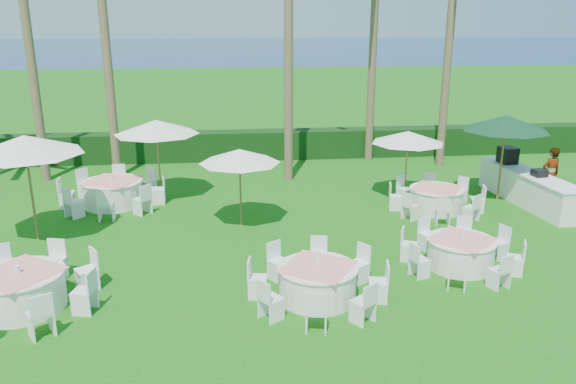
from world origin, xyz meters
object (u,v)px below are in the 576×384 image
object	(u,v)px
banquet_table_a	(21,290)
staff_person	(550,174)
umbrella_c	(156,127)
banquet_table_c	(461,252)
umbrella_a	(25,145)
umbrella_green	(506,123)
buffet_table	(527,187)
banquet_table_d	(113,192)
umbrella_d	(408,137)
banquet_table_f	(436,199)
umbrella_b	(240,156)
banquet_table_b	(318,282)

from	to	relation	value
banquet_table_a	staff_person	bearing A→B (deg)	20.75
umbrella_c	banquet_table_c	bearing A→B (deg)	-39.23
umbrella_a	umbrella_green	world-z (taller)	umbrella_a
banquet_table_a	umbrella_a	world-z (taller)	umbrella_a
umbrella_green	buffet_table	distance (m)	2.20
umbrella_green	staff_person	xyz separation A→B (m)	(1.56, -0.32, -1.67)
banquet_table_d	umbrella_d	bearing A→B (deg)	-1.62
banquet_table_a	banquet_table_d	world-z (taller)	banquet_table_d
umbrella_d	staff_person	distance (m)	4.81
banquet_table_f	staff_person	distance (m)	4.09
banquet_table_a	buffet_table	size ratio (longest dim) A/B	0.70
umbrella_green	banquet_table_f	bearing A→B (deg)	-161.11
buffet_table	umbrella_b	bearing A→B (deg)	-173.46
banquet_table_b	umbrella_b	size ratio (longest dim) A/B	1.29
banquet_table_a	staff_person	distance (m)	15.84
banquet_table_c	umbrella_green	size ratio (longest dim) A/B	0.99
banquet_table_d	banquet_table_f	size ratio (longest dim) A/B	1.13
banquet_table_a	umbrella_d	xyz separation A→B (m)	(10.21, 6.47, 1.66)
banquet_table_b	umbrella_d	size ratio (longest dim) A/B	1.25
umbrella_c	staff_person	size ratio (longest dim) A/B	1.52
umbrella_a	buffet_table	distance (m)	15.10
banquet_table_a	banquet_table_d	xyz separation A→B (m)	(0.63, 6.74, 0.02)
banquet_table_a	umbrella_a	distance (m)	4.57
banquet_table_a	umbrella_a	xyz separation A→B (m)	(-0.88, 3.90, 2.22)
banquet_table_a	umbrella_a	bearing A→B (deg)	102.69
banquet_table_f	staff_person	size ratio (longest dim) A/B	1.61
banquet_table_f	umbrella_b	world-z (taller)	umbrella_b
umbrella_a	umbrella_b	size ratio (longest dim) A/B	1.28
banquet_table_d	buffet_table	distance (m)	13.42
banquet_table_d	umbrella_green	world-z (taller)	umbrella_green
umbrella_d	banquet_table_c	bearing A→B (deg)	-93.70
banquet_table_f	umbrella_c	distance (m)	9.21
banquet_table_a	umbrella_b	distance (m)	6.64
umbrella_green	umbrella_b	bearing A→B (deg)	-169.97
umbrella_c	umbrella_green	world-z (taller)	umbrella_green
banquet_table_b	umbrella_d	xyz separation A→B (m)	(4.05, 6.73, 1.68)
banquet_table_d	banquet_table_f	world-z (taller)	banquet_table_d
umbrella_c	buffet_table	distance (m)	12.20
umbrella_green	staff_person	distance (m)	2.31
umbrella_d	umbrella_green	bearing A→B (deg)	-10.02
banquet_table_b	umbrella_green	bearing A→B (deg)	41.18
banquet_table_f	umbrella_green	size ratio (longest dim) A/B	1.04
banquet_table_a	banquet_table_b	xyz separation A→B (m)	(6.16, -0.26, -0.02)
buffet_table	banquet_table_c	bearing A→B (deg)	-132.47
buffet_table	staff_person	bearing A→B (deg)	8.63
umbrella_a	staff_person	distance (m)	15.87
buffet_table	umbrella_d	bearing A→B (deg)	165.45
banquet_table_c	umbrella_green	xyz separation A→B (m)	(3.38, 4.97, 2.20)
umbrella_b	umbrella_c	distance (m)	3.91
banquet_table_d	staff_person	bearing A→B (deg)	-4.56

